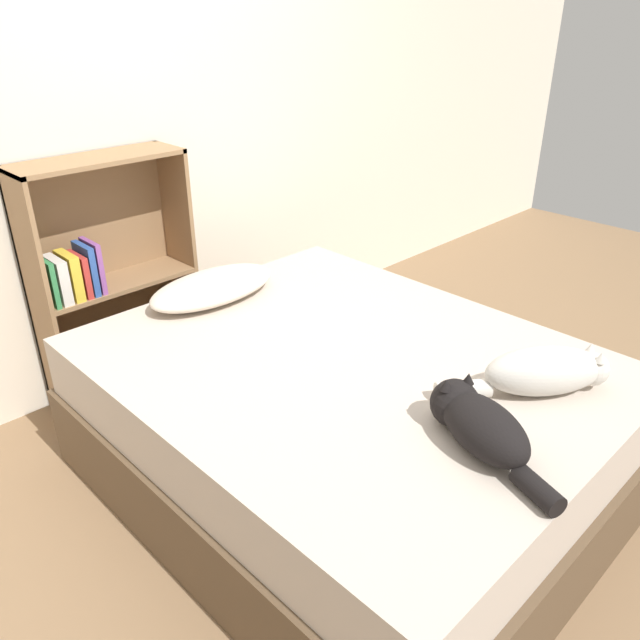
# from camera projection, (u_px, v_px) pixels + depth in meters

# --- Properties ---
(ground_plane) EXTENTS (8.00, 8.00, 0.00)m
(ground_plane) POSITION_uv_depth(u_px,v_px,m) (344.00, 481.00, 2.52)
(ground_plane) COLOR #846647
(wall_back) EXTENTS (8.00, 0.06, 2.50)m
(wall_back) POSITION_uv_depth(u_px,v_px,m) (128.00, 120.00, 2.84)
(wall_back) COLOR silver
(wall_back) RESTS_ON ground_plane
(bed) EXTENTS (1.51, 1.87, 0.58)m
(bed) POSITION_uv_depth(u_px,v_px,m) (346.00, 423.00, 2.39)
(bed) COLOR brown
(bed) RESTS_ON ground_plane
(pillow) EXTENTS (0.60, 0.31, 0.11)m
(pillow) POSITION_uv_depth(u_px,v_px,m) (213.00, 287.00, 2.68)
(pillow) COLOR beige
(pillow) RESTS_ON bed
(cat_light) EXTENTS (0.52, 0.42, 0.16)m
(cat_light) POSITION_uv_depth(u_px,v_px,m) (545.00, 371.00, 2.02)
(cat_light) COLOR beige
(cat_light) RESTS_ON bed
(cat_dark) EXTENTS (0.27, 0.49, 0.17)m
(cat_dark) POSITION_uv_depth(u_px,v_px,m) (478.00, 423.00, 1.78)
(cat_dark) COLOR black
(cat_dark) RESTS_ON bed
(bookshelf) EXTENTS (0.73, 0.26, 1.15)m
(bookshelf) POSITION_uv_depth(u_px,v_px,m) (106.00, 279.00, 2.87)
(bookshelf) COLOR #8E6B47
(bookshelf) RESTS_ON ground_plane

